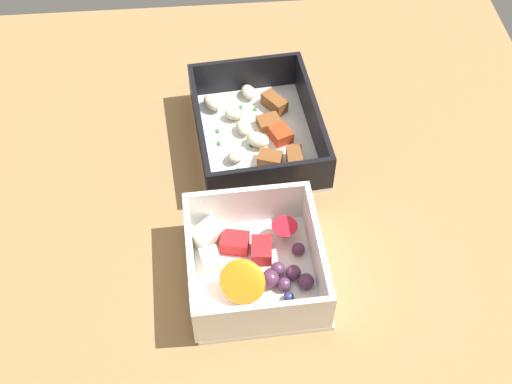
% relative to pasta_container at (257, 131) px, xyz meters
% --- Properties ---
extents(table_surface, '(0.80, 0.80, 0.02)m').
position_rel_pasta_container_xyz_m(table_surface, '(0.11, -0.02, -0.03)').
color(table_surface, '#9E7547').
rests_on(table_surface, ground).
extents(pasta_container, '(0.20, 0.16, 0.06)m').
position_rel_pasta_container_xyz_m(pasta_container, '(0.00, 0.00, 0.00)').
color(pasta_container, white).
rests_on(pasta_container, table_surface).
extents(fruit_bowl, '(0.15, 0.14, 0.06)m').
position_rel_pasta_container_xyz_m(fruit_bowl, '(0.20, -0.02, 0.00)').
color(fruit_bowl, white).
rests_on(fruit_bowl, table_surface).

